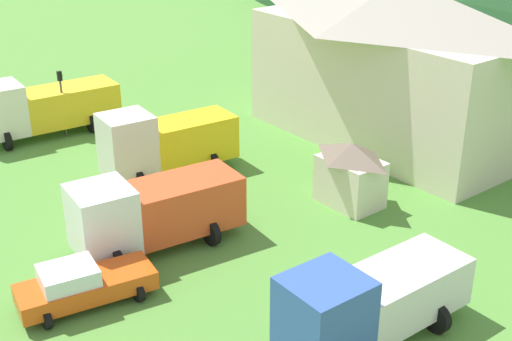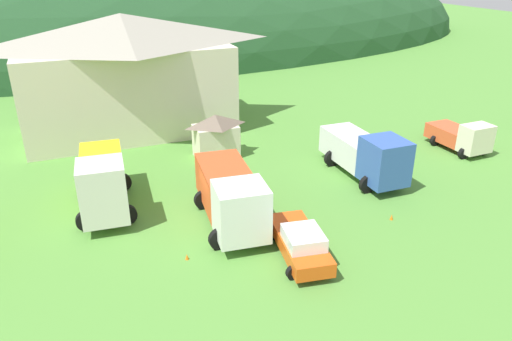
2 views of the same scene
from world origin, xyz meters
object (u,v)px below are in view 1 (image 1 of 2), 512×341
at_px(play_shed_cream, 351,173).
at_px(flatbed_truck_yellow, 163,142).
at_px(box_truck_blue, 367,302).
at_px(depot_building, 394,59).
at_px(heavy_rig_striped, 39,107).
at_px(service_pickup_orange, 82,284).
at_px(heavy_rig_white, 152,210).
at_px(traffic_cone_near_pickup, 74,235).
at_px(traffic_light_west, 62,97).

xyz_separation_m(play_shed_cream, flatbed_truck_yellow, (-8.15, -5.16, 0.26)).
bearing_deg(box_truck_blue, flatbed_truck_yellow, -95.36).
relative_size(depot_building, box_truck_blue, 2.32).
xyz_separation_m(play_shed_cream, heavy_rig_striped, (-17.50, -7.86, 0.19)).
xyz_separation_m(play_shed_cream, service_pickup_orange, (-0.27, -13.38, -0.76)).
relative_size(heavy_rig_white, traffic_cone_near_pickup, 13.12).
relative_size(depot_building, traffic_light_west, 4.30).
height_order(traffic_light_west, traffic_cone_near_pickup, traffic_light_west).
height_order(play_shed_cream, traffic_cone_near_pickup, play_shed_cream).
distance_m(depot_building, traffic_light_west, 19.03).
bearing_deg(traffic_cone_near_pickup, heavy_rig_striped, 163.38).
bearing_deg(flatbed_truck_yellow, heavy_rig_striped, -68.79).
bearing_deg(traffic_light_west, heavy_rig_striped, -131.73).
height_order(depot_building, flatbed_truck_yellow, depot_building).
distance_m(traffic_light_west, traffic_cone_near_pickup, 12.48).
xyz_separation_m(depot_building, play_shed_cream, (4.60, -7.88, -3.12)).
distance_m(heavy_rig_white, box_truck_blue, 10.12).
relative_size(box_truck_blue, traffic_light_west, 1.85).
xyz_separation_m(flatbed_truck_yellow, service_pickup_orange, (7.88, -8.22, -1.02)).
bearing_deg(flatbed_truck_yellow, traffic_cone_near_pickup, 29.58).
height_order(depot_building, traffic_light_west, depot_building).
bearing_deg(traffic_light_west, depot_building, 50.86).
height_order(heavy_rig_striped, service_pickup_orange, heavy_rig_striped).
xyz_separation_m(heavy_rig_white, traffic_light_west, (-14.32, 2.52, 0.68)).
xyz_separation_m(heavy_rig_striped, traffic_cone_near_pickup, (12.26, -3.66, -1.78)).
bearing_deg(play_shed_cream, depot_building, 120.31).
bearing_deg(traffic_cone_near_pickup, play_shed_cream, 65.54).
bearing_deg(traffic_cone_near_pickup, depot_building, 88.12).
height_order(flatbed_truck_yellow, traffic_cone_near_pickup, flatbed_truck_yellow).
xyz_separation_m(box_truck_blue, traffic_cone_near_pickup, (-12.88, -4.52, -1.65)).
relative_size(play_shed_cream, box_truck_blue, 0.44).
distance_m(heavy_rig_striped, traffic_cone_near_pickup, 12.92).
bearing_deg(traffic_light_west, play_shed_cream, 22.28).
distance_m(heavy_rig_striped, flatbed_truck_yellow, 9.74).
height_order(play_shed_cream, heavy_rig_white, heavy_rig_white).
bearing_deg(box_truck_blue, service_pickup_orange, -49.80).
height_order(heavy_rig_striped, traffic_light_west, traffic_light_west).
bearing_deg(depot_building, traffic_cone_near_pickup, -91.88).
bearing_deg(traffic_cone_near_pickup, box_truck_blue, 19.35).
bearing_deg(play_shed_cream, box_truck_blue, -42.48).
distance_m(service_pickup_orange, traffic_light_west, 17.62).
distance_m(depot_building, flatbed_truck_yellow, 13.80).
bearing_deg(flatbed_truck_yellow, heavy_rig_white, 60.15).
xyz_separation_m(box_truck_blue, traffic_light_west, (-24.17, 0.22, 0.77)).
height_order(heavy_rig_white, traffic_light_west, traffic_light_west).
xyz_separation_m(heavy_rig_striped, box_truck_blue, (25.14, 0.87, -0.13)).
height_order(play_shed_cream, service_pickup_orange, play_shed_cream).
xyz_separation_m(traffic_light_west, traffic_cone_near_pickup, (11.29, -4.75, -2.42)).
xyz_separation_m(depot_building, traffic_light_west, (-11.92, -14.65, -2.29)).
xyz_separation_m(box_truck_blue, service_pickup_orange, (-7.91, -6.38, -0.82)).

